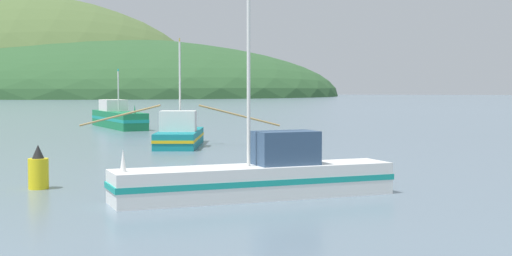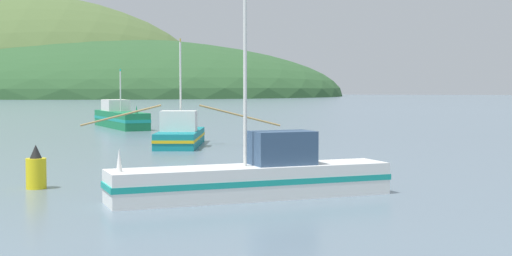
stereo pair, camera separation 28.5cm
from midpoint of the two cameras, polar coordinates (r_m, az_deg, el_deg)
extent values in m
ellipsoid|color=#2D562D|center=(287.16, -14.71, 2.48)|extent=(207.81, 166.24, 44.16)
cube|color=#147F84|center=(45.41, -6.18, -0.79)|extent=(4.21, 8.20, 0.96)
cube|color=gold|center=(45.41, -6.18, -0.73)|extent=(4.25, 8.28, 0.17)
cone|color=#147F84|center=(48.95, -5.73, 0.48)|extent=(0.24, 0.24, 0.70)
cube|color=silver|center=(44.50, -6.31, 0.55)|extent=(2.46, 2.06, 1.25)
cylinder|color=silver|center=(45.54, -6.18, 3.28)|extent=(0.12, 0.12, 5.49)
cube|color=gold|center=(45.62, -6.20, 6.89)|extent=(0.12, 0.36, 0.20)
cylinder|color=#997F4C|center=(45.88, -10.80, 0.98)|extent=(4.94, 1.34, 1.38)
cylinder|color=#997F4C|center=(45.09, -1.50, 0.99)|extent=(4.94, 1.34, 1.38)
cube|color=white|center=(24.16, -0.42, -4.26)|extent=(8.78, 7.02, 1.08)
cube|color=teal|center=(24.15, -0.42, -4.13)|extent=(8.87, 7.09, 0.19)
cone|color=white|center=(22.83, -10.75, -2.51)|extent=(0.28, 0.28, 0.70)
cube|color=#334C6B|center=(24.47, 2.00, -1.56)|extent=(2.44, 2.27, 1.13)
cylinder|color=silver|center=(23.87, -0.93, 4.41)|extent=(0.12, 0.12, 6.20)
cube|color=#197A47|center=(65.69, -10.85, 0.65)|extent=(8.80, 10.04, 1.45)
cube|color=teal|center=(65.69, -10.85, 0.71)|extent=(8.88, 10.14, 0.26)
cone|color=#197A47|center=(60.68, -9.63, 1.46)|extent=(0.28, 0.28, 0.70)
cube|color=silver|center=(67.43, -11.26, 1.77)|extent=(3.46, 3.62, 1.02)
cylinder|color=silver|center=(65.63, -10.88, 2.84)|extent=(0.12, 0.12, 3.56)
cube|color=teal|center=(65.64, -10.89, 4.50)|extent=(0.25, 0.30, 0.20)
cylinder|color=yellow|center=(27.51, -16.99, -3.45)|extent=(0.73, 0.73, 1.11)
cone|color=black|center=(27.42, -17.02, -1.78)|extent=(0.44, 0.44, 0.50)
camera|label=1|loc=(0.14, -90.20, -0.01)|focal=50.97mm
camera|label=2|loc=(0.14, 89.80, 0.01)|focal=50.97mm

